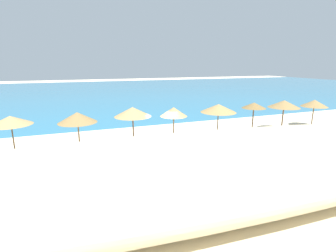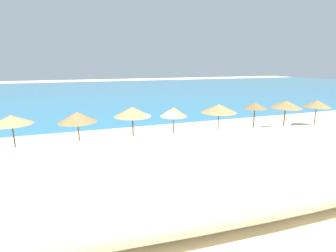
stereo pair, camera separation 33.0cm
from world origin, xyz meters
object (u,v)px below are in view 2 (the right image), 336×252
at_px(beach_umbrella_3, 77,117).
at_px(beach_umbrella_6, 219,108).
at_px(lounge_chair_1, 10,163).
at_px(beach_umbrella_4, 132,112).
at_px(beach_umbrella_9, 317,104).
at_px(beach_umbrella_7, 255,106).
at_px(beach_umbrella_8, 286,104).
at_px(cooler_box, 227,152).
at_px(beach_umbrella_2, 11,120).
at_px(beach_umbrella_5, 174,112).
at_px(lounge_chair_2, 133,150).

distance_m(beach_umbrella_3, beach_umbrella_6, 9.98).
bearing_deg(lounge_chair_1, beach_umbrella_4, -65.13).
bearing_deg(beach_umbrella_9, beach_umbrella_7, -179.97).
height_order(beach_umbrella_8, cooler_box, beach_umbrella_8).
bearing_deg(beach_umbrella_2, beach_umbrella_3, -1.06).
distance_m(beach_umbrella_9, lounge_chair_1, 23.79).
height_order(beach_umbrella_5, beach_umbrella_7, beach_umbrella_5).
bearing_deg(beach_umbrella_5, beach_umbrella_8, 0.04).
bearing_deg(lounge_chair_2, beach_umbrella_9, -113.24).
relative_size(beach_umbrella_3, beach_umbrella_7, 1.04).
xyz_separation_m(beach_umbrella_3, lounge_chair_1, (-3.68, -1.51, -2.00)).
relative_size(beach_umbrella_2, lounge_chair_2, 1.55).
height_order(beach_umbrella_3, lounge_chair_2, beach_umbrella_3).
distance_m(lounge_chair_1, cooler_box, 12.73).
relative_size(beach_umbrella_6, lounge_chair_2, 1.55).
distance_m(beach_umbrella_2, beach_umbrella_5, 10.07).
distance_m(beach_umbrella_9, lounge_chair_2, 17.01).
distance_m(beach_umbrella_2, beach_umbrella_7, 17.07).
bearing_deg(beach_umbrella_4, beach_umbrella_7, 2.60).
distance_m(beach_umbrella_8, lounge_chair_1, 20.15).
xyz_separation_m(beach_umbrella_4, beach_umbrella_8, (12.91, 0.27, -0.23)).
bearing_deg(lounge_chair_1, cooler_box, -81.61).
height_order(lounge_chair_2, cooler_box, lounge_chair_2).
bearing_deg(beach_umbrella_7, beach_umbrella_9, 0.03).
bearing_deg(beach_umbrella_6, beach_umbrella_4, -178.37).
relative_size(beach_umbrella_5, beach_umbrella_8, 1.00).
distance_m(beach_umbrella_8, beach_umbrella_9, 3.67).
height_order(beach_umbrella_6, beach_umbrella_7, beach_umbrella_6).
xyz_separation_m(beach_umbrella_4, lounge_chair_2, (-0.26, -1.22, -2.23)).
height_order(beach_umbrella_3, beach_umbrella_7, beach_umbrella_3).
xyz_separation_m(beach_umbrella_3, beach_umbrella_8, (16.33, -0.24, -0.01)).
relative_size(beach_umbrella_3, beach_umbrella_4, 0.93).
bearing_deg(cooler_box, beach_umbrella_4, 152.40).
bearing_deg(lounge_chair_1, beach_umbrella_2, 16.17).
distance_m(beach_umbrella_5, cooler_box, 4.60).
bearing_deg(beach_umbrella_6, beach_umbrella_8, 0.72).
bearing_deg(beach_umbrella_2, lounge_chair_2, -14.72).
bearing_deg(beach_umbrella_7, lounge_chair_2, -170.74).
bearing_deg(beach_umbrella_5, cooler_box, -51.24).
xyz_separation_m(beach_umbrella_5, beach_umbrella_8, (9.93, 0.01, 0.01)).
relative_size(lounge_chair_1, cooler_box, 2.52).
relative_size(beach_umbrella_7, beach_umbrella_9, 1.04).
bearing_deg(beach_umbrella_5, beach_umbrella_3, 177.77).
xyz_separation_m(beach_umbrella_6, beach_umbrella_8, (6.35, 0.08, -0.04)).
relative_size(beach_umbrella_8, lounge_chair_1, 1.82).
xyz_separation_m(beach_umbrella_3, beach_umbrella_7, (13.41, -0.05, -0.00)).
relative_size(beach_umbrella_2, beach_umbrella_5, 1.01).
bearing_deg(beach_umbrella_6, cooler_box, -109.10).
distance_m(beach_umbrella_7, cooler_box, 6.03).
distance_m(beach_umbrella_4, beach_umbrella_9, 16.59).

